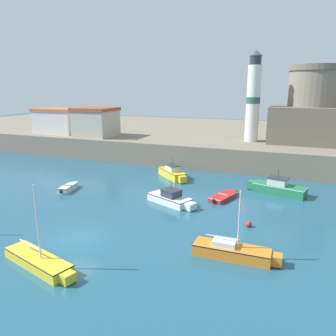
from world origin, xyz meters
The scene contains 14 objects.
ground_plane centered at (0.00, 0.00, 0.00)m, with size 200.00×200.00×0.00m, color #235670.
quay_seawall centered at (0.00, 42.94, 1.60)m, with size 120.00×40.00×3.19m, color gray.
dinghy_red_0 centered at (8.08, 12.99, 0.26)m, with size 2.34×4.21×0.54m.
motorboat_white_1 centered at (3.70, 9.72, 0.51)m, with size 5.41×3.46×2.31m.
sailboat_orange_2 centered at (11.24, 1.62, 0.48)m, with size 5.66×1.54×4.65m.
dinghy_white_3 centered at (-8.12, 9.36, 0.32)m, with size 1.49×3.34×0.66m.
motorboat_yellow_5 centered at (0.49, 18.39, 0.61)m, with size 4.88×4.62×2.54m.
motorboat_green_6 centered at (12.96, 16.77, 0.64)m, with size 6.22×3.10×2.62m.
sailboat_yellow_7 centered at (0.30, -3.99, 0.39)m, with size 6.17×2.84×5.37m.
mooring_buoy centered at (11.45, 6.97, 0.23)m, with size 0.47×0.47×0.47m, color red.
fortress centered at (16.00, 34.15, 7.03)m, with size 11.38×11.38×10.74m.
lighthouse centered at (8.00, 30.76, 9.36)m, with size 1.95×1.95×12.72m.
harbor_shed_near_wharf centered at (-24.00, 27.19, 5.33)m, with size 7.96×4.55×4.23m.
harbor_shed_mid_row centered at (-16.00, 26.71, 5.50)m, with size 6.09×5.76×4.57m.
Camera 1 is at (14.56, -17.96, 10.81)m, focal length 35.00 mm.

